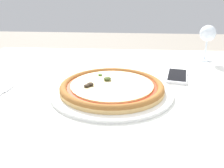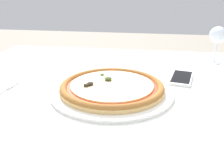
{
  "view_description": "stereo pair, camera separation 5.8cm",
  "coord_description": "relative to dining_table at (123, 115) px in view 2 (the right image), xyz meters",
  "views": [
    {
      "loc": [
        0.02,
        -0.7,
        1.02
      ],
      "look_at": [
        -0.04,
        0.0,
        0.74
      ],
      "focal_mm": 40.0,
      "sensor_mm": 36.0,
      "label": 1
    },
    {
      "loc": [
        0.07,
        -0.7,
        1.02
      ],
      "look_at": [
        -0.04,
        0.0,
        0.74
      ],
      "focal_mm": 40.0,
      "sensor_mm": 36.0,
      "label": 2
    }
  ],
  "objects": [
    {
      "name": "wine_glass_far_left",
      "position": [
        0.35,
        0.39,
        0.19
      ],
      "size": [
        0.07,
        0.07,
        0.15
      ],
      "color": "silver",
      "rests_on": "dining_table"
    },
    {
      "name": "pizza_plate",
      "position": [
        -0.04,
        0.0,
        0.09
      ],
      "size": [
        0.37,
        0.37,
        0.04
      ],
      "color": "white",
      "rests_on": "dining_table"
    },
    {
      "name": "cell_phone",
      "position": [
        0.19,
        0.16,
        0.08
      ],
      "size": [
        0.1,
        0.16,
        0.01
      ],
      "color": "white",
      "rests_on": "dining_table"
    },
    {
      "name": "fork",
      "position": [
        -0.38,
        -0.05,
        0.08
      ],
      "size": [
        0.03,
        0.17,
        0.0
      ],
      "color": "silver",
      "rests_on": "dining_table"
    },
    {
      "name": "dining_table",
      "position": [
        0.0,
        0.0,
        0.0
      ],
      "size": [
        1.31,
        1.12,
        0.71
      ],
      "color": "brown",
      "rests_on": "ground_plane"
    }
  ]
}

